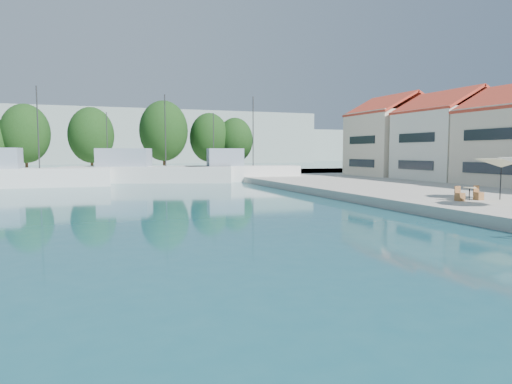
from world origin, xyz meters
name	(u,v)px	position (x,y,z in m)	size (l,w,h in m)	color
quay_far	(108,176)	(-8.00, 67.00, 0.30)	(90.00, 16.00, 0.60)	#A8A398
hill_west	(17,137)	(-30.00, 160.00, 8.00)	(180.00, 40.00, 16.00)	#929F96
hill_east	(222,146)	(40.00, 180.00, 6.00)	(140.00, 40.00, 12.00)	#929F96
building_05	(448,134)	(24.00, 42.00, 5.26)	(8.40, 8.80, 9.70)	silver
building_06	(393,135)	(24.00, 51.00, 5.50)	(9.00, 8.80, 10.20)	beige
trawler_02	(16,176)	(-17.04, 54.55, 1.07)	(16.61, 4.89, 10.20)	silver
trawler_03	(145,173)	(-4.45, 57.56, 1.07)	(19.05, 10.18, 10.20)	silver
trawler_04	(239,172)	(5.97, 55.34, 1.07)	(13.54, 5.14, 10.20)	silver
tree_04	(25,134)	(-17.80, 69.95, 5.74)	(6.02, 6.02, 8.91)	#3F2B19
tree_05	(91,135)	(-9.93, 69.34, 5.62)	(5.88, 5.88, 8.70)	#3F2B19
tree_06	(164,131)	(-0.42, 69.41, 6.33)	(6.70, 6.70, 9.92)	#3F2B19
tree_07	(209,138)	(6.52, 71.00, 5.53)	(5.78, 5.78, 8.55)	#3F2B19
tree_08	(235,140)	(10.35, 70.53, 5.17)	(5.35, 5.35, 7.92)	#3F2B19
umbrella_cream	(501,163)	(12.07, 25.02, 2.74)	(2.92, 2.92, 2.39)	black
cafe_table_03	(469,196)	(10.01, 25.29, 0.89)	(1.82, 0.70, 0.76)	black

